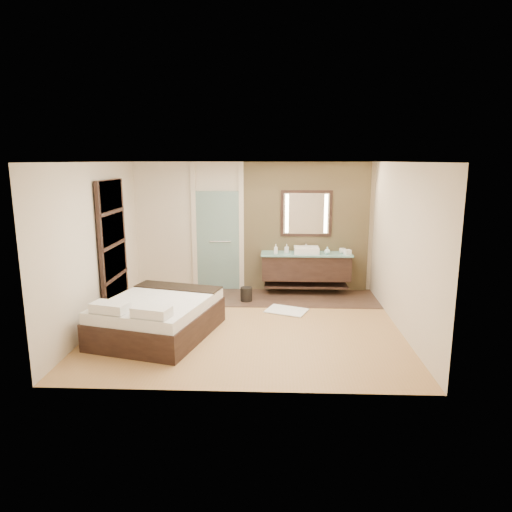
{
  "coord_description": "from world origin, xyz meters",
  "views": [
    {
      "loc": [
        0.45,
        -7.27,
        2.72
      ],
      "look_at": [
        0.12,
        0.6,
        1.07
      ],
      "focal_mm": 32.0,
      "sensor_mm": 36.0,
      "label": 1
    }
  ],
  "objects_px": {
    "bed": "(158,317)",
    "waste_bin": "(246,294)",
    "mirror_unit": "(306,214)",
    "vanity": "(306,267)"
  },
  "relations": [
    {
      "from": "waste_bin",
      "to": "bed",
      "type": "bearing_deg",
      "value": -125.17
    },
    {
      "from": "vanity",
      "to": "mirror_unit",
      "type": "bearing_deg",
      "value": 90.0
    },
    {
      "from": "mirror_unit",
      "to": "bed",
      "type": "height_order",
      "value": "mirror_unit"
    },
    {
      "from": "waste_bin",
      "to": "vanity",
      "type": "bearing_deg",
      "value": 26.03
    },
    {
      "from": "bed",
      "to": "waste_bin",
      "type": "bearing_deg",
      "value": 69.38
    },
    {
      "from": "mirror_unit",
      "to": "waste_bin",
      "type": "distance_m",
      "value": 2.1
    },
    {
      "from": "mirror_unit",
      "to": "waste_bin",
      "type": "relative_size",
      "value": 3.71
    },
    {
      "from": "bed",
      "to": "waste_bin",
      "type": "height_order",
      "value": "bed"
    },
    {
      "from": "mirror_unit",
      "to": "bed",
      "type": "xyz_separation_m",
      "value": [
        -2.48,
        -2.65,
        -1.34
      ]
    },
    {
      "from": "mirror_unit",
      "to": "waste_bin",
      "type": "height_order",
      "value": "mirror_unit"
    }
  ]
}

